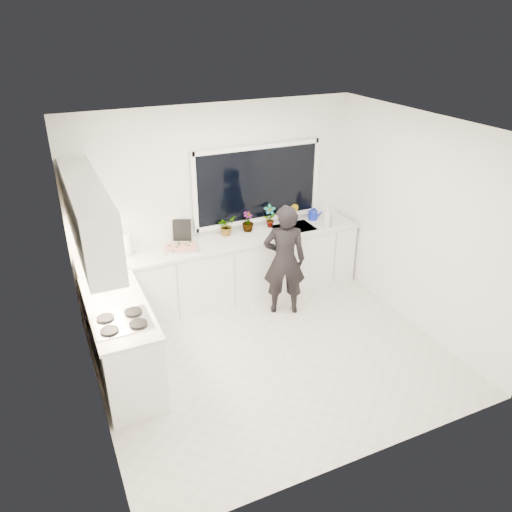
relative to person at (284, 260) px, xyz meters
name	(u,v)px	position (x,y,z in m)	size (l,w,h in m)	color
floor	(272,355)	(-0.58, -0.82, -0.78)	(4.00, 3.50, 0.02)	beige
wall_back	(217,203)	(-0.58, 0.94, 0.58)	(4.00, 0.02, 2.70)	white
wall_left	(82,292)	(-2.59, -0.82, 0.58)	(0.02, 3.50, 2.70)	white
wall_right	(419,224)	(1.43, -0.82, 0.58)	(0.02, 3.50, 2.70)	white
ceiling	(276,128)	(-0.58, -0.82, 1.94)	(4.00, 3.50, 0.02)	white
window	(258,184)	(0.02, 0.90, 0.78)	(1.80, 0.02, 1.00)	black
base_cabinets_back	(227,271)	(-0.58, 0.63, -0.33)	(3.92, 0.58, 0.88)	white
base_cabinets_left	(123,343)	(-2.25, -0.47, -0.33)	(0.58, 1.60, 0.88)	white
countertop_back	(226,242)	(-0.58, 0.62, 0.13)	(3.94, 0.62, 0.04)	silver
countertop_left	(118,307)	(-2.25, -0.47, 0.13)	(0.62, 1.60, 0.04)	silver
upper_cabinets	(88,215)	(-2.37, -0.12, 1.08)	(0.34, 2.10, 0.70)	white
sink	(294,231)	(0.47, 0.63, 0.10)	(0.58, 0.42, 0.14)	silver
faucet	(287,216)	(0.47, 0.83, 0.26)	(0.03, 0.03, 0.22)	silver
stovetop	(122,322)	(-2.27, -0.82, 0.16)	(0.56, 0.48, 0.03)	black
person	(284,260)	(0.00, 0.00, 0.00)	(0.56, 0.37, 1.55)	black
pizza_tray	(181,248)	(-1.22, 0.60, 0.16)	(0.45, 0.33, 0.03)	#B0B0B4
pizza	(181,247)	(-1.22, 0.60, 0.18)	(0.41, 0.29, 0.01)	red
watering_can	(313,215)	(0.88, 0.79, 0.21)	(0.14, 0.14, 0.13)	#1324B7
paper_towel_roll	(128,245)	(-1.88, 0.73, 0.28)	(0.11, 0.11, 0.26)	white
knife_block	(96,251)	(-2.26, 0.77, 0.26)	(0.13, 0.10, 0.22)	#A36A4C
utensil_crock	(104,281)	(-2.30, -0.02, 0.23)	(0.13, 0.13, 0.16)	#B9B9BE
picture_frame_large	(113,242)	(-2.03, 0.87, 0.29)	(0.22, 0.02, 0.28)	black
picture_frame_small	(182,230)	(-1.12, 0.87, 0.30)	(0.25, 0.02, 0.30)	black
herb_plants	(251,221)	(-0.14, 0.79, 0.29)	(1.29, 0.31, 0.34)	#26662D
soap_bottles	(328,217)	(0.95, 0.48, 0.29)	(0.23, 0.16, 0.32)	#D8BF66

